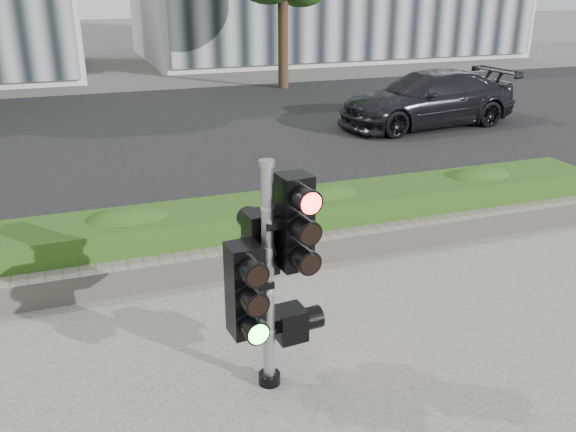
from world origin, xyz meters
The scene contains 7 objects.
ground centered at (0.00, 0.00, 0.00)m, with size 120.00×120.00×0.00m, color #51514C.
road centered at (0.00, 10.00, 0.01)m, with size 60.00×13.00×0.02m, color black.
curb centered at (0.00, 3.15, 0.06)m, with size 60.00×0.25×0.12m, color gray.
stone_wall centered at (0.00, 1.90, 0.20)m, with size 12.00×0.32×0.34m, color gray.
hedge centered at (0.00, 2.55, 0.37)m, with size 12.00×1.00×0.68m, color #487624.
traffic_signal centered at (-0.26, -0.42, 1.23)m, with size 0.77×0.59×2.18m.
car_dark centered at (6.99, 8.55, 0.71)m, with size 1.95×4.79×1.39m, color black.
Camera 1 is at (-1.76, -5.01, 3.58)m, focal length 38.00 mm.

